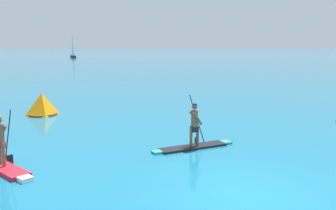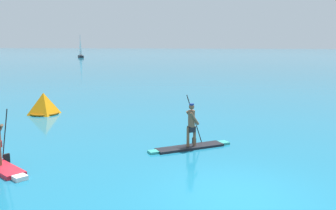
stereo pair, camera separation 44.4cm
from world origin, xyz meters
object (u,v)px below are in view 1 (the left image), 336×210
object	(u,v)px
paddleboarder_near_left	(1,159)
paddleboarder_mid_center	(194,138)
sailboat_left_horizon	(73,54)
race_marker_buoy	(42,105)

from	to	relation	value
paddleboarder_near_left	paddleboarder_mid_center	size ratio (longest dim) A/B	1.02
sailboat_left_horizon	race_marker_buoy	bearing A→B (deg)	-8.27
paddleboarder_mid_center	sailboat_left_horizon	world-z (taller)	sailboat_left_horizon
race_marker_buoy	sailboat_left_horizon	xyz separation A→B (m)	(-27.30, 73.89, 0.40)
sailboat_left_horizon	paddleboarder_near_left	bearing A→B (deg)	-8.52
paddleboarder_near_left	paddleboarder_mid_center	world-z (taller)	paddleboarder_mid_center
paddleboarder_near_left	paddleboarder_mid_center	xyz separation A→B (m)	(6.00, 3.17, 0.08)
paddleboarder_near_left	race_marker_buoy	xyz separation A→B (m)	(-2.81, 8.68, 0.22)
paddleboarder_mid_center	sailboat_left_horizon	bearing A→B (deg)	81.11
paddleboarder_near_left	sailboat_left_horizon	world-z (taller)	sailboat_left_horizon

